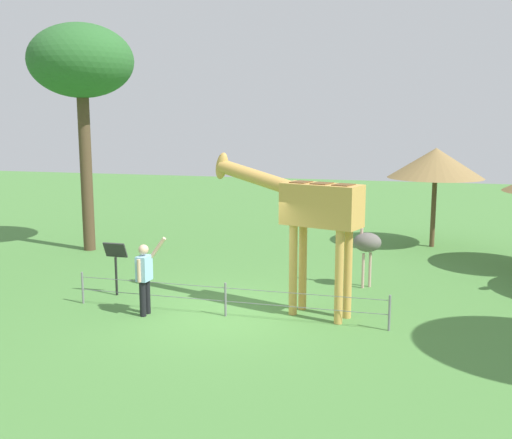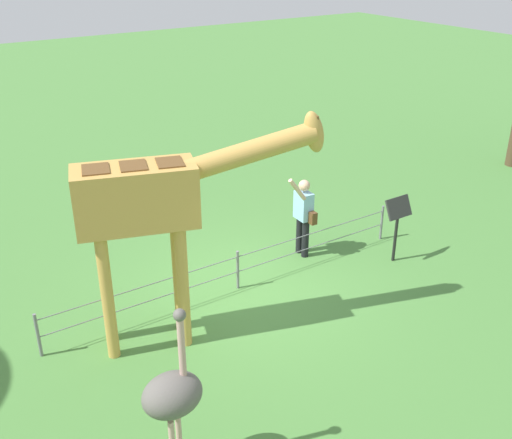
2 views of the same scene
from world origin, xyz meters
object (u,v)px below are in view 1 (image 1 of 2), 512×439
(info_sign, at_px, (116,257))
(shade_hut_near, at_px, (436,163))
(visitor, at_px, (145,275))
(giraffe, at_px, (309,211))
(tree_east, at_px, (81,64))
(ostrich, at_px, (367,242))

(info_sign, bearing_deg, shade_hut_near, -133.61)
(visitor, bearing_deg, shade_hut_near, -124.30)
(giraffe, distance_m, tree_east, 10.01)
(giraffe, bearing_deg, tree_east, -29.52)
(ostrich, height_order, info_sign, ostrich)
(shade_hut_near, bearing_deg, info_sign, 46.39)
(shade_hut_near, bearing_deg, visitor, 55.70)
(visitor, relative_size, shade_hut_near, 0.53)
(shade_hut_near, height_order, info_sign, shade_hut_near)
(giraffe, xyz_separation_m, tree_east, (8.12, -4.60, 3.64))
(shade_hut_near, distance_m, tree_east, 11.84)
(visitor, height_order, tree_east, tree_east)
(ostrich, bearing_deg, info_sign, 21.48)
(visitor, height_order, ostrich, ostrich)
(giraffe, xyz_separation_m, shade_hut_near, (-2.76, -8.07, 0.50))
(shade_hut_near, relative_size, info_sign, 2.51)
(giraffe, relative_size, info_sign, 2.76)
(info_sign, bearing_deg, visitor, 138.60)
(ostrich, bearing_deg, shade_hut_near, -106.89)
(giraffe, bearing_deg, ostrich, -113.20)
(ostrich, relative_size, tree_east, 0.31)
(info_sign, bearing_deg, ostrich, -158.52)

